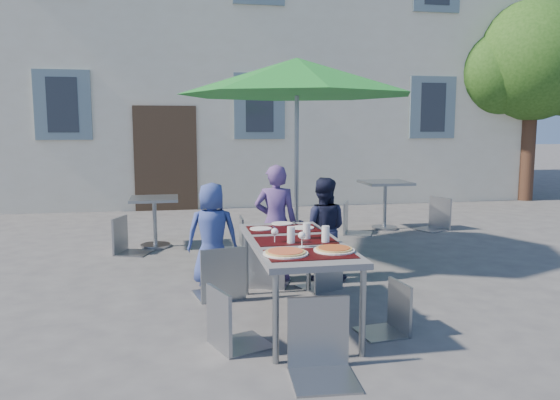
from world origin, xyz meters
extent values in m
plane|color=#404042|center=(0.00, 0.00, 0.00)|extent=(90.00, 90.00, 0.00)
cube|color=beige|center=(0.00, 11.50, 3.50)|extent=(13.00, 8.00, 7.00)
cube|color=#402E1F|center=(-2.00, 7.47, 1.10)|extent=(1.30, 0.06, 2.20)
cube|color=slate|center=(-4.00, 7.47, 2.20)|extent=(1.10, 0.06, 1.40)
cube|color=#262B33|center=(-4.00, 7.45, 2.20)|extent=(0.60, 0.04, 1.10)
cube|color=slate|center=(0.00, 7.47, 2.20)|extent=(1.10, 0.06, 1.40)
cube|color=#262B33|center=(0.00, 7.45, 2.20)|extent=(0.60, 0.04, 1.10)
cube|color=slate|center=(4.00, 7.47, 2.20)|extent=(1.10, 0.06, 1.40)
cube|color=#262B33|center=(4.00, 7.45, 2.20)|extent=(0.60, 0.04, 1.10)
cylinder|color=#462B1E|center=(6.50, 7.50, 1.40)|extent=(0.36, 0.36, 2.80)
sphere|color=#1C4412|center=(6.50, 7.50, 3.30)|extent=(2.80, 2.80, 2.80)
sphere|color=#1C4412|center=(5.70, 7.80, 3.00)|extent=(2.00, 2.00, 2.00)
sphere|color=#1C4412|center=(6.70, 8.10, 3.80)|extent=(1.80, 1.80, 1.80)
cube|color=#494A4E|center=(-0.76, 0.45, 0.72)|extent=(0.80, 1.85, 0.05)
cylinder|color=gray|center=(-1.10, -0.42, 0.35)|extent=(0.05, 0.05, 0.70)
cylinder|color=gray|center=(-0.42, -0.42, 0.35)|extent=(0.05, 0.05, 0.70)
cylinder|color=gray|center=(-1.10, 1.31, 0.35)|extent=(0.05, 0.05, 0.70)
cylinder|color=gray|center=(-0.42, 1.31, 0.35)|extent=(0.05, 0.05, 0.70)
cube|color=black|center=(-0.76, -0.10, 0.75)|extent=(0.70, 0.42, 0.01)
cube|color=black|center=(-0.76, 0.45, 0.75)|extent=(0.70, 0.42, 0.01)
cube|color=black|center=(-0.76, 1.00, 0.75)|extent=(0.70, 0.42, 0.01)
cylinder|color=white|center=(-0.95, -0.08, 0.76)|extent=(0.37, 0.37, 0.01)
cylinder|color=tan|center=(-0.95, -0.08, 0.77)|extent=(0.33, 0.33, 0.01)
cylinder|color=#9C2F0F|center=(-0.95, -0.08, 0.78)|extent=(0.28, 0.28, 0.01)
cylinder|color=white|center=(-0.54, -0.04, 0.76)|extent=(0.34, 0.34, 0.01)
cylinder|color=tan|center=(-0.54, -0.04, 0.77)|extent=(0.30, 0.30, 0.01)
cylinder|color=maroon|center=(-0.54, -0.04, 0.78)|extent=(0.26, 0.26, 0.01)
cylinder|color=silver|center=(-0.82, 0.33, 0.82)|extent=(0.07, 0.07, 0.15)
cylinder|color=silver|center=(-0.64, 0.49, 0.82)|extent=(0.07, 0.07, 0.15)
cylinder|color=silver|center=(-0.51, 0.31, 0.82)|extent=(0.07, 0.07, 0.15)
cylinder|color=silver|center=(-0.96, 0.39, 0.75)|extent=(0.06, 0.06, 0.00)
cylinder|color=silver|center=(-0.96, 0.39, 0.79)|extent=(0.01, 0.01, 0.08)
sphere|color=silver|center=(-0.96, 0.39, 0.85)|extent=(0.06, 0.06, 0.06)
cylinder|color=silver|center=(-0.76, 0.18, 0.75)|extent=(0.06, 0.06, 0.00)
cylinder|color=silver|center=(-0.76, 0.18, 0.79)|extent=(0.01, 0.01, 0.08)
sphere|color=silver|center=(-0.76, 0.18, 0.85)|extent=(0.06, 0.06, 0.06)
cylinder|color=white|center=(-0.98, 1.02, 0.76)|extent=(0.22, 0.22, 0.01)
cube|color=#9EA0A5|center=(-0.84, 1.02, 0.76)|extent=(0.02, 0.18, 0.00)
cylinder|color=white|center=(-0.55, 1.00, 0.76)|extent=(0.22, 0.22, 0.01)
cube|color=#9EA0A5|center=(-0.41, 1.00, 0.76)|extent=(0.02, 0.18, 0.00)
cylinder|color=white|center=(-0.72, 1.27, 0.76)|extent=(0.22, 0.22, 0.01)
cube|color=#9EA0A5|center=(-0.58, 1.27, 0.76)|extent=(0.02, 0.18, 0.00)
imported|color=#314186|center=(-1.42, 1.76, 0.58)|extent=(0.59, 0.41, 1.16)
imported|color=#533B79|center=(-0.68, 1.81, 0.67)|extent=(0.55, 0.42, 1.34)
imported|color=#181B34|center=(-0.15, 1.71, 0.60)|extent=(0.66, 0.51, 1.20)
cube|color=gray|center=(-1.39, 1.34, 0.50)|extent=(0.54, 0.54, 0.03)
cube|color=gray|center=(-1.35, 1.12, 0.77)|extent=(0.46, 0.12, 0.55)
cylinder|color=gray|center=(-1.24, 1.57, 0.24)|extent=(0.02, 0.02, 0.49)
cylinder|color=gray|center=(-1.63, 1.50, 0.24)|extent=(0.02, 0.02, 0.49)
cylinder|color=gray|center=(-1.16, 1.18, 0.24)|extent=(0.02, 0.02, 0.49)
cylinder|color=gray|center=(-1.55, 1.11, 0.24)|extent=(0.02, 0.02, 0.49)
cube|color=#90939B|center=(-0.79, 1.66, 0.47)|extent=(0.56, 0.56, 0.03)
cube|color=#90939B|center=(-0.87, 1.46, 0.73)|extent=(0.42, 0.18, 0.52)
cylinder|color=#90939B|center=(-0.55, 1.77, 0.23)|extent=(0.02, 0.02, 0.46)
cylinder|color=#90939B|center=(-0.90, 1.90, 0.23)|extent=(0.02, 0.02, 0.46)
cylinder|color=#90939B|center=(-0.69, 1.42, 0.23)|extent=(0.02, 0.02, 0.46)
cylinder|color=#90939B|center=(-1.03, 1.55, 0.23)|extent=(0.02, 0.02, 0.46)
cube|color=gray|center=(-0.28, 1.41, 0.41)|extent=(0.50, 0.50, 0.03)
cube|color=gray|center=(-0.21, 1.24, 0.63)|extent=(0.36, 0.18, 0.45)
cylinder|color=gray|center=(-0.20, 1.63, 0.20)|extent=(0.02, 0.02, 0.40)
cylinder|color=gray|center=(-0.50, 1.50, 0.20)|extent=(0.02, 0.02, 0.40)
cylinder|color=gray|center=(-0.07, 1.33, 0.20)|extent=(0.02, 0.02, 0.40)
cylinder|color=gray|center=(-0.37, 1.20, 0.20)|extent=(0.02, 0.02, 0.40)
cube|color=#91959C|center=(-1.31, -0.02, 0.45)|extent=(0.54, 0.54, 0.03)
cube|color=#91959C|center=(-1.49, -0.09, 0.70)|extent=(0.17, 0.40, 0.50)
cylinder|color=#91959C|center=(-1.08, -0.13, 0.22)|extent=(0.02, 0.02, 0.44)
cylinder|color=#91959C|center=(-1.20, 0.21, 0.22)|extent=(0.02, 0.02, 0.44)
cylinder|color=#91959C|center=(-1.41, -0.26, 0.22)|extent=(0.02, 0.02, 0.44)
cylinder|color=#91959C|center=(-1.54, 0.08, 0.22)|extent=(0.02, 0.02, 0.44)
cube|color=gray|center=(-0.10, 0.00, 0.40)|extent=(0.41, 0.41, 0.03)
cube|color=gray|center=(0.08, 0.02, 0.62)|extent=(0.07, 0.37, 0.44)
cylinder|color=gray|center=(-0.28, 0.14, 0.19)|extent=(0.02, 0.02, 0.39)
cylinder|color=gray|center=(-0.24, -0.18, 0.19)|extent=(0.02, 0.02, 0.39)
cylinder|color=gray|center=(0.04, 0.17, 0.19)|extent=(0.02, 0.02, 0.39)
cylinder|color=gray|center=(0.08, -0.14, 0.19)|extent=(0.02, 0.02, 0.39)
cube|color=gray|center=(-0.82, -0.76, 0.49)|extent=(0.49, 0.49, 0.03)
cube|color=gray|center=(-0.80, -0.55, 0.76)|extent=(0.46, 0.06, 0.54)
cylinder|color=gray|center=(-1.02, -0.95, 0.24)|extent=(0.02, 0.02, 0.48)
cylinder|color=gray|center=(-0.63, -0.97, 0.24)|extent=(0.02, 0.02, 0.48)
cylinder|color=gray|center=(-1.00, -0.56, 0.24)|extent=(0.02, 0.02, 0.48)
cylinder|color=gray|center=(-0.61, -0.58, 0.24)|extent=(0.02, 0.02, 0.48)
cylinder|color=#9EA0A5|center=(-0.22, 2.79, 0.05)|extent=(0.50, 0.50, 0.11)
cylinder|color=gray|center=(-0.22, 2.79, 1.23)|extent=(0.06, 0.06, 2.46)
cone|color=#1B7B28|center=(-0.22, 2.79, 2.41)|extent=(3.09, 3.09, 0.48)
cylinder|color=#9EA0A5|center=(-2.12, 3.87, 0.02)|extent=(0.44, 0.44, 0.04)
cylinder|color=gray|center=(-2.12, 3.87, 0.34)|extent=(0.06, 0.06, 0.69)
cube|color=gray|center=(-2.12, 3.87, 0.72)|extent=(0.69, 0.69, 0.04)
cube|color=gray|center=(-2.40, 3.48, 0.46)|extent=(0.56, 0.56, 0.03)
cube|color=gray|center=(-2.59, 3.55, 0.72)|extent=(0.18, 0.41, 0.51)
cylinder|color=gray|center=(-2.29, 3.24, 0.23)|extent=(0.02, 0.02, 0.45)
cylinder|color=gray|center=(-2.16, 3.58, 0.23)|extent=(0.02, 0.02, 0.45)
cylinder|color=gray|center=(-2.64, 3.37, 0.23)|extent=(0.02, 0.02, 0.45)
cylinder|color=gray|center=(-2.51, 3.71, 0.23)|extent=(0.02, 0.02, 0.45)
cube|color=#91999C|center=(-1.08, 3.43, 0.42)|extent=(0.40, 0.40, 0.03)
cube|color=#91999C|center=(-0.89, 3.43, 0.66)|extent=(0.04, 0.40, 0.47)
cylinder|color=#91999C|center=(-1.24, 3.60, 0.21)|extent=(0.02, 0.02, 0.42)
cylinder|color=#91999C|center=(-1.25, 3.26, 0.21)|extent=(0.02, 0.02, 0.42)
cylinder|color=#91999C|center=(-0.90, 3.60, 0.21)|extent=(0.02, 0.02, 0.42)
cylinder|color=#91999C|center=(-0.91, 3.26, 0.21)|extent=(0.02, 0.02, 0.42)
cylinder|color=#9EA0A5|center=(1.74, 4.56, 0.02)|extent=(0.44, 0.44, 0.04)
cylinder|color=gray|center=(1.74, 4.56, 0.39)|extent=(0.06, 0.06, 0.78)
cube|color=gray|center=(1.74, 4.56, 0.81)|extent=(0.78, 0.78, 0.04)
cube|color=#949B9F|center=(1.15, 4.23, 0.47)|extent=(0.59, 0.59, 0.03)
cube|color=#949B9F|center=(0.96, 4.32, 0.74)|extent=(0.21, 0.42, 0.53)
cylinder|color=#949B9F|center=(1.24, 3.98, 0.23)|extent=(0.02, 0.02, 0.46)
cylinder|color=#949B9F|center=(1.40, 4.32, 0.23)|extent=(0.02, 0.02, 0.46)
cylinder|color=#949B9F|center=(0.90, 4.13, 0.23)|extent=(0.02, 0.02, 0.46)
cylinder|color=#949B9F|center=(1.06, 4.48, 0.23)|extent=(0.02, 0.02, 0.46)
cube|color=gray|center=(2.50, 4.33, 0.50)|extent=(0.61, 0.61, 0.03)
cube|color=gray|center=(2.70, 4.42, 0.77)|extent=(0.21, 0.44, 0.55)
cylinder|color=gray|center=(2.24, 4.44, 0.24)|extent=(0.02, 0.02, 0.49)
cylinder|color=gray|center=(2.39, 4.07, 0.24)|extent=(0.02, 0.02, 0.49)
cylinder|color=gray|center=(2.61, 4.59, 0.24)|extent=(0.02, 0.02, 0.49)
cylinder|color=gray|center=(2.76, 4.22, 0.24)|extent=(0.02, 0.02, 0.49)
camera|label=1|loc=(-1.80, -4.26, 1.77)|focal=35.00mm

